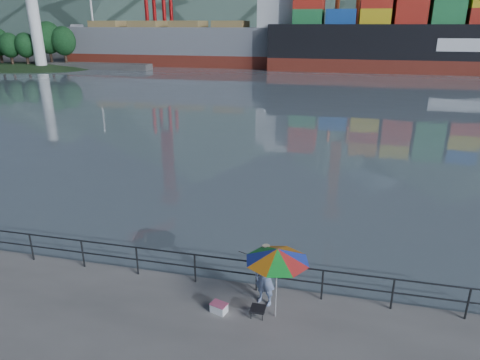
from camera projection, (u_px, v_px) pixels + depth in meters
The scene contains 11 objects.
harbor_water at pixel (328, 50), 131.17m from camera, with size 500.00×280.00×0.00m, color slate.
far_dock at pixel (366, 60), 95.23m from camera, with size 200.00×40.00×0.40m, color #514F4C.
guardrail at pixel (166, 264), 13.82m from camera, with size 22.00×0.06×1.03m.
lighthouse_islet at pixel (17, 65), 80.77m from camera, with size 48.00×26.40×19.20m.
fisherman at pixel (265, 277), 12.45m from camera, with size 0.65×0.43×1.78m, color navy.
beach_umbrella at pixel (277, 255), 11.48m from camera, with size 2.05×2.05×2.18m.
folding_stool at pixel (258, 312), 12.13m from camera, with size 0.42×0.42×0.27m.
cooler_bag at pixel (219, 308), 12.31m from camera, with size 0.45×0.30×0.26m, color white.
fishing_rod at pixel (257, 282), 13.76m from camera, with size 0.02×0.02×2.30m, color black.
bulk_carrier at pixel (207, 43), 83.68m from camera, with size 53.47×9.25×14.50m.
container_ship at pixel (474, 36), 71.58m from camera, with size 65.06×10.84×18.10m.
Camera 1 is at (5.09, -9.45, 7.86)m, focal length 32.00 mm.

